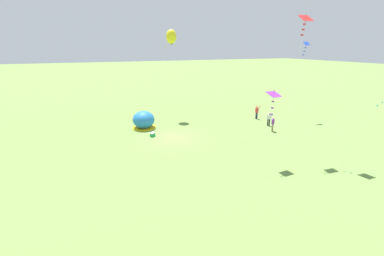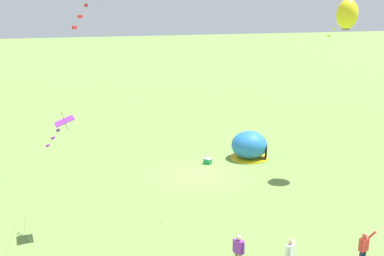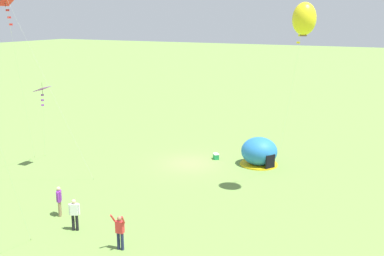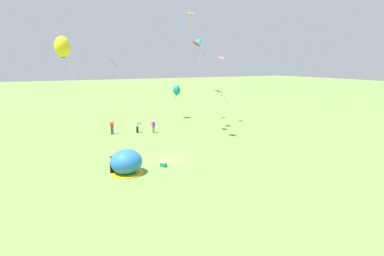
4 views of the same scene
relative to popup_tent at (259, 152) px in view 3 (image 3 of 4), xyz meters
name	(u,v)px [view 3 (image 3 of 4)]	position (x,y,z in m)	size (l,w,h in m)	color
ground_plane	(190,163)	(4.74, 2.04, -1.00)	(300.00, 300.00, 0.00)	olive
popup_tent	(259,152)	(0.00, 0.00, 0.00)	(2.81, 2.81, 2.10)	#2672BF
cooler_box	(216,156)	(3.44, 0.20, -0.78)	(0.62, 0.64, 0.44)	#1E8C4C
person_with_toddler	(120,230)	(1.82, 15.16, 0.00)	(0.67, 0.52, 1.89)	#1E2347
person_far_back	(75,213)	(5.09, 14.56, -0.03)	(0.54, 0.38, 1.72)	black
person_watching_sky	(59,200)	(7.04, 13.57, -0.03)	(0.41, 0.50, 1.72)	#8C7251
kite_yellow	(304,19)	(-3.95, 5.05, 9.69)	(3.27, 5.86, 11.61)	silver
kite_purple	(42,91)	(13.73, 7.57, 4.66)	(2.89, 2.60, 6.32)	silver
kite_red	(7,7)	(12.48, 11.11, 10.37)	(4.63, 5.61, 12.06)	silver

